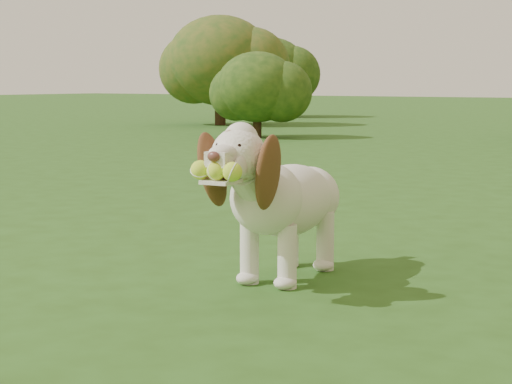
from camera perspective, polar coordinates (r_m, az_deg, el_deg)
The scene contains 5 objects.
ground at distance 4.16m, azimuth 5.48°, elevation -4.30°, with size 80.00×80.00×0.00m, color #264B15.
dog at distance 3.59m, azimuth 1.61°, elevation -0.21°, with size 0.40×1.06×0.69m.
shrub_a at distance 12.78m, azimuth 0.09°, elevation 7.01°, with size 1.23×1.23×1.28m.
shrub_g at distance 20.22m, azimuth 0.91°, elevation 8.13°, with size 1.80×1.80×1.86m.
shrub_e at distance 16.48m, azimuth -2.42°, elevation 8.75°, with size 2.02×2.02×2.09m.
Camera 1 is at (1.89, -3.61, 0.84)m, focal length 60.00 mm.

